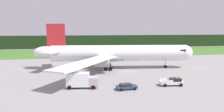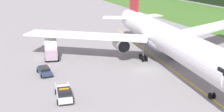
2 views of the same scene
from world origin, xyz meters
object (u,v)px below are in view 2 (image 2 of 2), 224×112
(ops_pickup_truck, at_px, (64,93))
(staff_car, at_px, (44,71))
(airliner, at_px, (164,38))
(catering_truck, at_px, (51,49))

(ops_pickup_truck, xyz_separation_m, staff_car, (-11.12, -1.12, -0.20))
(airliner, height_order, catering_truck, airliner)
(ops_pickup_truck, bearing_deg, staff_car, -174.24)
(airliner, xyz_separation_m, catering_truck, (-11.07, -20.00, -3.17))
(airliner, bearing_deg, staff_car, -93.86)
(airliner, height_order, ops_pickup_truck, airliner)
(ops_pickup_truck, relative_size, staff_car, 1.21)
(airliner, xyz_separation_m, ops_pickup_truck, (9.58, -21.64, -4.07))
(catering_truck, distance_m, staff_car, 9.98)
(ops_pickup_truck, bearing_deg, catering_truck, 175.48)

